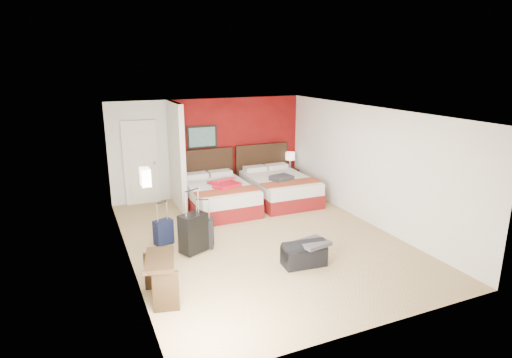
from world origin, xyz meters
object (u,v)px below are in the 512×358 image
bed_left (219,197)px  suitcase_black (193,234)px  desk (161,279)px  duffel_bag (304,255)px  red_suitcase_open (224,183)px  bed_right (279,189)px  suitcase_charcoal (204,234)px  nightstand (290,178)px  table_lamp (290,161)px  suitcase_navy (164,233)px

bed_left → suitcase_black: size_ratio=2.82×
suitcase_black → desk: size_ratio=0.89×
duffel_bag → desk: (-2.46, -0.12, 0.15)m
suitcase_black → duffel_bag: suitcase_black is taller
red_suitcase_open → bed_right: bearing=-15.9°
desk → suitcase_black: bearing=70.7°
suitcase_charcoal → duffel_bag: bearing=-22.8°
bed_right → duffel_bag: bearing=-109.5°
suitcase_black → suitcase_charcoal: suitcase_black is taller
bed_right → suitcase_black: size_ratio=2.85×
duffel_bag → bed_left: bearing=102.0°
nightstand → table_lamp: bearing=0.0°
bed_left → desk: desk is taller
suitcase_navy → desk: 1.97m
nightstand → table_lamp: size_ratio=1.17×
duffel_bag → red_suitcase_open: bearing=100.5°
table_lamp → duffel_bag: 4.70m
bed_left → suitcase_navy: 2.23m
suitcase_charcoal → duffel_bag: suitcase_charcoal is taller
table_lamp → suitcase_black: 4.68m
suitcase_navy → duffel_bag: (2.03, -1.80, -0.05)m
nightstand → desk: bearing=-132.5°
suitcase_charcoal → desk: bearing=-104.7°
suitcase_navy → desk: bearing=-121.4°
red_suitcase_open → suitcase_navy: bearing=-161.5°
bed_left → table_lamp: 2.59m
suitcase_navy → bed_left: bearing=24.3°
suitcase_charcoal → suitcase_navy: size_ratio=1.17×
suitcase_navy → duffel_bag: 2.71m
red_suitcase_open → nightstand: size_ratio=1.45×
table_lamp → duffel_bag: size_ratio=0.63×
table_lamp → suitcase_navy: size_ratio=0.99×
suitcase_navy → duffel_bag: suitcase_navy is taller
bed_left → nightstand: (2.38, 0.91, -0.03)m
desk → suitcase_charcoal: bearing=66.8°
bed_left → suitcase_black: 2.40m
suitcase_black → desk: suitcase_black is taller
bed_right → desk: 5.05m
red_suitcase_open → table_lamp: (2.28, 1.01, 0.12)m
nightstand → bed_right: bearing=-127.9°
suitcase_charcoal → suitcase_navy: (-0.66, 0.44, -0.04)m
bed_left → nightstand: 2.55m
bed_left → suitcase_charcoal: size_ratio=3.68×
bed_left → bed_right: (1.61, 0.03, 0.00)m
red_suitcase_open → suitcase_black: suitcase_black is taller
bed_left → duffel_bag: 3.34m
red_suitcase_open → suitcase_black: bearing=-144.1°
duffel_bag → suitcase_navy: bearing=143.7°
red_suitcase_open → duffel_bag: red_suitcase_open is taller
suitcase_charcoal → suitcase_navy: bearing=167.8°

